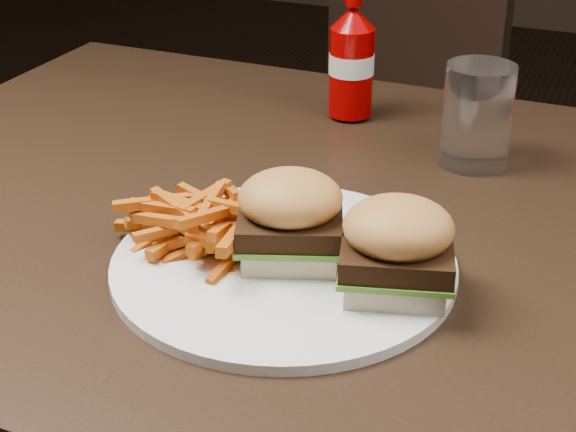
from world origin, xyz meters
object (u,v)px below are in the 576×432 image
at_px(chair_far, 449,158).
at_px(tumbler, 477,118).
at_px(dining_table, 363,233).
at_px(plate, 284,265).
at_px(ketchup_bottle, 351,72).

distance_m(chair_far, tumbler, 0.83).
height_order(dining_table, tumbler, tumbler).
distance_m(chair_far, plate, 1.07).
bearing_deg(dining_table, chair_far, 96.58).
bearing_deg(plate, chair_far, 93.85).
distance_m(ketchup_bottle, tumbler, 0.20).
xyz_separation_m(plate, tumbler, (0.11, 0.30, 0.05)).
bearing_deg(chair_far, plate, 111.05).
xyz_separation_m(chair_far, plate, (0.07, -1.01, 0.33)).
bearing_deg(tumbler, plate, -109.58).
distance_m(dining_table, tumbler, 0.20).
xyz_separation_m(plate, ketchup_bottle, (-0.07, 0.38, 0.06)).
xyz_separation_m(ketchup_bottle, tumbler, (0.18, -0.08, -0.01)).
bearing_deg(dining_table, ketchup_bottle, 112.53).
height_order(dining_table, chair_far, dining_table).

